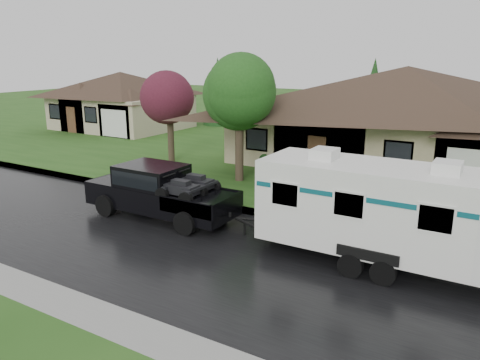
% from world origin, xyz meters
% --- Properties ---
extents(ground, '(140.00, 140.00, 0.00)m').
position_xyz_m(ground, '(0.00, 0.00, 0.00)').
color(ground, '#275119').
rests_on(ground, ground).
extents(road, '(140.00, 8.00, 0.01)m').
position_xyz_m(road, '(0.00, -2.00, 0.01)').
color(road, black).
rests_on(road, ground).
extents(curb, '(140.00, 0.50, 0.15)m').
position_xyz_m(curb, '(0.00, 2.25, 0.07)').
color(curb, gray).
rests_on(curb, ground).
extents(lawn, '(140.00, 26.00, 0.15)m').
position_xyz_m(lawn, '(0.00, 15.00, 0.07)').
color(lawn, '#275119').
rests_on(lawn, ground).
extents(house_main, '(19.44, 10.80, 6.90)m').
position_xyz_m(house_main, '(2.29, 13.84, 3.59)').
color(house_main, tan).
rests_on(house_main, lawn).
extents(house_far, '(10.80, 8.64, 5.80)m').
position_xyz_m(house_far, '(-21.78, 15.85, 2.97)').
color(house_far, '#C3B091').
rests_on(house_far, lawn).
extents(tree_left_green, '(3.80, 3.80, 6.28)m').
position_xyz_m(tree_left_green, '(-4.21, 6.05, 4.51)').
color(tree_left_green, '#382B1E').
rests_on(tree_left_green, lawn).
extents(tree_red, '(3.18, 3.18, 5.27)m').
position_xyz_m(tree_red, '(-10.04, 7.83, 3.80)').
color(tree_red, '#382B1E').
rests_on(tree_red, lawn).
extents(shrub_row, '(13.60, 1.00, 1.00)m').
position_xyz_m(shrub_row, '(2.00, 9.30, 0.65)').
color(shrub_row, '#143814').
rests_on(shrub_row, lawn).
extents(pickup_truck, '(6.34, 2.41, 2.11)m').
position_xyz_m(pickup_truck, '(-4.37, -0.02, 1.13)').
color(pickup_truck, black).
rests_on(pickup_truck, ground).
extents(travel_trailer, '(7.82, 2.75, 3.51)m').
position_xyz_m(travel_trailer, '(4.45, -0.02, 1.86)').
color(travel_trailer, white).
rests_on(travel_trailer, ground).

